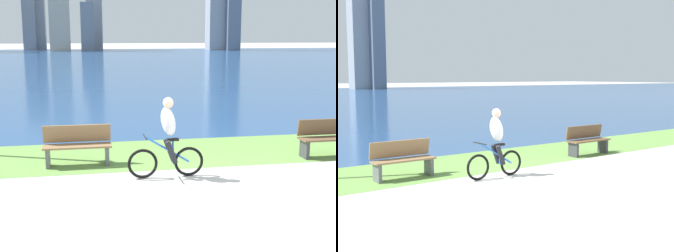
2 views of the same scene
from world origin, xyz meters
TOP-DOWN VIEW (x-y plane):
  - ground_plane at (0.00, 0.00)m, footprint 300.00×300.00m
  - grass_strip_bayside at (0.00, 3.12)m, footprint 120.00×2.88m
  - bay_water_surface at (0.00, 46.45)m, footprint 300.00×83.79m
  - cyclist_lead at (-0.90, 1.18)m, footprint 1.58×0.52m
  - bench_near_path at (3.22, 2.10)m, footprint 1.50×0.47m
  - bench_far_along_path at (-2.72, 2.43)m, footprint 1.50×0.47m

SIDE VIEW (x-z plane):
  - ground_plane at x=0.00m, z-range 0.00..0.00m
  - bay_water_surface at x=0.00m, z-range 0.00..0.00m
  - grass_strip_bayside at x=0.00m, z-range 0.00..0.01m
  - bench_near_path at x=3.22m, z-range 0.00..0.90m
  - bench_far_along_path at x=-2.72m, z-range 0.00..0.90m
  - cyclist_lead at x=-0.90m, z-range 0.00..1.66m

